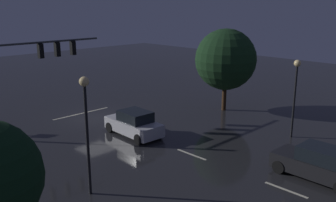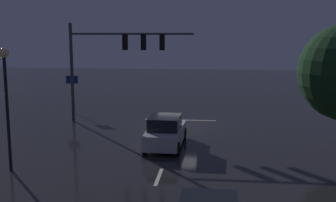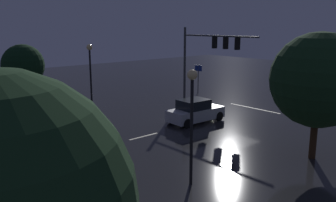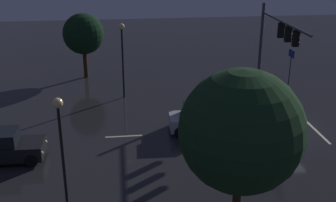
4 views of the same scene
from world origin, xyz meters
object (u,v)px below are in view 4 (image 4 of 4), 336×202
object	(u,v)px
car_approaching	(204,118)
tree_right_near	(83,34)
traffic_signal_assembly	(277,38)
street_lamp_left_kerb	(61,133)
tree_left_near	(241,131)
car_distant	(1,147)
route_sign	(291,59)
street_lamp_right_kerb	(122,47)

from	to	relation	value
car_approaching	tree_right_near	xyz separation A→B (m)	(11.90, 7.81, 2.93)
traffic_signal_assembly	tree_right_near	bearing A→B (deg)	59.79
traffic_signal_assembly	street_lamp_left_kerb	world-z (taller)	traffic_signal_assembly
tree_right_near	tree_left_near	bearing A→B (deg)	-160.84
car_distant	street_lamp_left_kerb	bearing A→B (deg)	-140.70
street_lamp_left_kerb	tree_right_near	distance (m)	19.06
car_distant	route_sign	world-z (taller)	route_sign
car_approaching	street_lamp_right_kerb	xyz separation A→B (m)	(6.52, 4.72, 3.03)
car_distant	tree_left_near	bearing A→B (deg)	-121.62
street_lamp_left_kerb	tree_right_near	bearing A→B (deg)	0.77
route_sign	street_lamp_right_kerb	bearing A→B (deg)	96.56
traffic_signal_assembly	tree_left_near	size ratio (longest dim) A/B	1.26
car_approaching	tree_right_near	bearing A→B (deg)	33.27
traffic_signal_assembly	tree_left_near	xyz separation A→B (m)	(-13.20, 6.21, -0.59)
route_sign	traffic_signal_assembly	bearing A→B (deg)	143.98
traffic_signal_assembly	tree_right_near	world-z (taller)	traffic_signal_assembly
traffic_signal_assembly	car_distant	xyz separation A→B (m)	(-6.49, 17.11, -3.99)
car_approaching	car_distant	world-z (taller)	same
tree_right_near	route_sign	bearing A→B (deg)	-103.13
car_approaching	street_lamp_left_kerb	bearing A→B (deg)	133.44
car_distant	tree_left_near	distance (m)	13.25
car_approaching	tree_left_near	world-z (taller)	tree_left_near
car_approaching	route_sign	distance (m)	11.90
car_approaching	route_sign	size ratio (longest dim) A/B	1.53
street_lamp_right_kerb	tree_right_near	distance (m)	6.21
traffic_signal_assembly	car_approaching	xyz separation A→B (m)	(-4.02, 5.73, -3.99)
route_sign	tree_right_near	size ratio (longest dim) A/B	0.53
car_distant	street_lamp_left_kerb	xyz separation A→B (m)	(-4.68, -3.83, 2.78)
street_lamp_left_kerb	street_lamp_right_kerb	xyz separation A→B (m)	(13.68, -2.84, 0.24)
traffic_signal_assembly	tree_left_near	world-z (taller)	traffic_signal_assembly
route_sign	tree_left_near	bearing A→B (deg)	152.05
street_lamp_right_kerb	route_sign	xyz separation A→B (m)	(1.54, -13.38, -1.74)
traffic_signal_assembly	route_sign	size ratio (longest dim) A/B	2.89
street_lamp_right_kerb	tree_left_near	xyz separation A→B (m)	(-15.70, -4.23, 0.38)
street_lamp_right_kerb	tree_right_near	bearing A→B (deg)	29.89
traffic_signal_assembly	route_sign	world-z (taller)	traffic_signal_assembly
street_lamp_right_kerb	route_sign	bearing A→B (deg)	-83.44
car_approaching	route_sign	xyz separation A→B (m)	(8.06, -8.67, 1.29)
route_sign	tree_left_near	xyz separation A→B (m)	(-17.24, 9.15, 2.11)
route_sign	tree_right_near	bearing A→B (deg)	76.87
car_distant	route_sign	distance (m)	22.69
street_lamp_left_kerb	tree_left_near	world-z (taller)	tree_left_near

